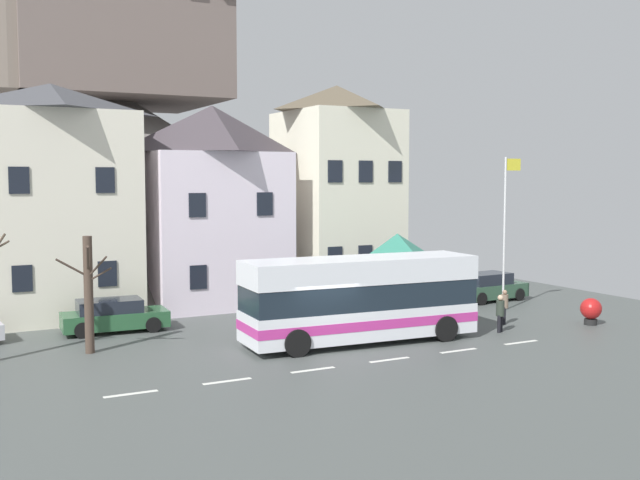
{
  "coord_description": "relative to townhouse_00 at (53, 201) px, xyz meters",
  "views": [
    {
      "loc": [
        -12.51,
        -23.74,
        6.34
      ],
      "look_at": [
        1.81,
        3.86,
        3.75
      ],
      "focal_mm": 42.16,
      "sensor_mm": 36.0,
      "label": 1
    }
  ],
  "objects": [
    {
      "name": "ground_plane",
      "position": [
        7.58,
        -11.95,
        -5.3
      ],
      "size": [
        40.0,
        60.0,
        0.07
      ],
      "color": "#4B514F"
    },
    {
      "name": "townhouse_00",
      "position": [
        0.0,
        0.0,
        0.0
      ],
      "size": [
        6.87,
        5.96,
        10.54
      ],
      "color": "silver",
      "rests_on": "ground_plane"
    },
    {
      "name": "townhouse_01",
      "position": [
        7.45,
        -0.39,
        -0.34
      ],
      "size": [
        6.63,
        5.18,
        9.85
      ],
      "color": "white",
      "rests_on": "ground_plane"
    },
    {
      "name": "townhouse_02",
      "position": [
        14.65,
        0.08,
        0.37
      ],
      "size": [
        5.28,
        6.12,
        11.27
      ],
      "color": "#EAE6CB",
      "rests_on": "ground_plane"
    },
    {
      "name": "hilltop_castle",
      "position": [
        6.42,
        17.45,
        1.55
      ],
      "size": [
        40.37,
        40.37,
        19.08
      ],
      "color": "slate",
      "rests_on": "ground_plane"
    },
    {
      "name": "transit_bus",
      "position": [
        9.58,
        -11.09,
        -3.62
      ],
      "size": [
        9.33,
        3.06,
        3.28
      ],
      "rotation": [
        0.0,
        0.0,
        -0.06
      ],
      "color": "white",
      "rests_on": "ground_plane"
    },
    {
      "name": "bus_shelter",
      "position": [
        13.38,
        -7.86,
        -2.15
      ],
      "size": [
        3.6,
        3.6,
        3.87
      ],
      "color": "#473D33",
      "rests_on": "ground_plane"
    },
    {
      "name": "parked_car_00",
      "position": [
        14.66,
        -4.77,
        -4.64
      ],
      "size": [
        4.5,
        2.13,
        1.28
      ],
      "rotation": [
        0.0,
        0.0,
        -0.05
      ],
      "color": "navy",
      "rests_on": "ground_plane"
    },
    {
      "name": "parked_car_02",
      "position": [
        1.58,
        -4.64,
        -4.61
      ],
      "size": [
        4.32,
        2.05,
        1.35
      ],
      "rotation": [
        0.0,
        0.0,
        -0.06
      ],
      "color": "#295935",
      "rests_on": "ground_plane"
    },
    {
      "name": "parked_car_03",
      "position": [
        20.46,
        -5.64,
        -4.57
      ],
      "size": [
        4.12,
        2.05,
        1.45
      ],
      "rotation": [
        0.0,
        0.0,
        0.07
      ],
      "color": "#30523C",
      "rests_on": "ground_plane"
    },
    {
      "name": "pedestrian_00",
      "position": [
        16.97,
        -10.86,
        -4.39
      ],
      "size": [
        0.31,
        0.31,
        1.5
      ],
      "color": "black",
      "rests_on": "ground_plane"
    },
    {
      "name": "pedestrian_01",
      "position": [
        15.65,
        -12.09,
        -4.4
      ],
      "size": [
        0.34,
        0.34,
        1.55
      ],
      "color": "black",
      "rests_on": "ground_plane"
    },
    {
      "name": "public_bench",
      "position": [
        14.11,
        -5.78,
        -4.79
      ],
      "size": [
        1.67,
        0.48,
        0.87
      ],
      "color": "#473828",
      "rests_on": "ground_plane"
    },
    {
      "name": "flagpole",
      "position": [
        19.21,
        -8.28,
        -1.05
      ],
      "size": [
        0.95,
        0.1,
        7.3
      ],
      "color": "silver",
      "rests_on": "ground_plane"
    },
    {
      "name": "harbour_buoy",
      "position": [
        20.2,
        -12.67,
        -4.62
      ],
      "size": [
        0.91,
        0.91,
        1.16
      ],
      "color": "black",
      "rests_on": "ground_plane"
    },
    {
      "name": "bare_tree_01",
      "position": [
        -0.01,
        -8.12,
        -3.07
      ],
      "size": [
        1.85,
        1.41,
        4.25
      ],
      "color": "#47382D",
      "rests_on": "ground_plane"
    }
  ]
}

